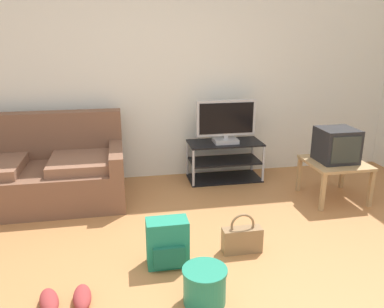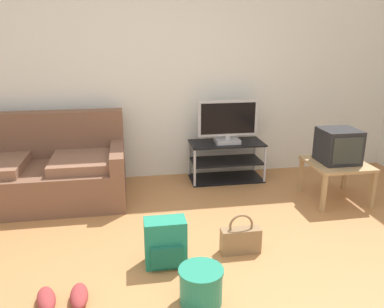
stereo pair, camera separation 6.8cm
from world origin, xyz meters
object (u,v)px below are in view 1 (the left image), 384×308
(cleaning_bucket, at_px, (205,284))
(backpack, at_px, (167,243))
(crt_tv, at_px, (337,145))
(handbag, at_px, (242,239))
(sneakers_pair, at_px, (66,299))
(couch, at_px, (39,172))
(side_table, at_px, (335,166))
(flat_tv, at_px, (226,122))
(tv_stand, at_px, (224,161))

(cleaning_bucket, bearing_deg, backpack, 110.59)
(crt_tv, height_order, handbag, crt_tv)
(backpack, bearing_deg, cleaning_bucket, -86.93)
(crt_tv, distance_m, handbag, 1.66)
(backpack, relative_size, sneakers_pair, 1.01)
(couch, xyz_separation_m, side_table, (3.13, -0.54, 0.05))
(crt_tv, bearing_deg, backpack, -153.76)
(handbag, relative_size, cleaning_bucket, 1.13)
(side_table, height_order, cleaning_bucket, side_table)
(backpack, relative_size, cleaning_bucket, 1.25)
(flat_tv, relative_size, sneakers_pair, 1.89)
(backpack, bearing_deg, couch, 111.24)
(flat_tv, relative_size, side_table, 1.19)
(couch, height_order, sneakers_pair, couch)
(couch, xyz_separation_m, sneakers_pair, (0.45, -1.84, -0.28))
(couch, bearing_deg, flat_tv, 6.45)
(sneakers_pair, bearing_deg, backpack, 26.05)
(flat_tv, bearing_deg, tv_stand, 90.00)
(sneakers_pair, bearing_deg, flat_tv, 51.29)
(couch, relative_size, side_table, 2.94)
(tv_stand, xyz_separation_m, cleaning_bucket, (-0.74, -2.24, -0.10))
(side_table, height_order, handbag, side_table)
(crt_tv, distance_m, backpack, 2.20)
(couch, distance_m, cleaning_bucket, 2.41)
(flat_tv, distance_m, sneakers_pair, 2.75)
(handbag, xyz_separation_m, sneakers_pair, (-1.36, -0.43, -0.07))
(tv_stand, distance_m, cleaning_bucket, 2.36)
(sneakers_pair, bearing_deg, cleaning_bucket, -8.58)
(couch, xyz_separation_m, crt_tv, (3.13, -0.52, 0.29))
(crt_tv, distance_m, sneakers_pair, 3.03)
(side_table, height_order, crt_tv, crt_tv)
(couch, bearing_deg, side_table, -9.75)
(handbag, height_order, sneakers_pair, handbag)
(tv_stand, distance_m, crt_tv, 1.33)
(side_table, bearing_deg, sneakers_pair, -154.09)
(tv_stand, relative_size, side_table, 1.48)
(handbag, xyz_separation_m, cleaning_bucket, (-0.44, -0.57, 0.02))
(couch, distance_m, tv_stand, 2.13)
(handbag, bearing_deg, sneakers_pair, -162.53)
(crt_tv, relative_size, backpack, 1.02)
(cleaning_bucket, bearing_deg, side_table, 39.33)
(tv_stand, distance_m, sneakers_pair, 2.68)
(cleaning_bucket, distance_m, sneakers_pair, 0.93)
(tv_stand, height_order, backpack, tv_stand)
(couch, relative_size, crt_tv, 4.58)
(tv_stand, bearing_deg, crt_tv, -37.77)
(side_table, relative_size, handbag, 1.75)
(couch, bearing_deg, sneakers_pair, -76.10)
(flat_tv, xyz_separation_m, backpack, (-0.93, -1.72, -0.54))
(couch, height_order, side_table, couch)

